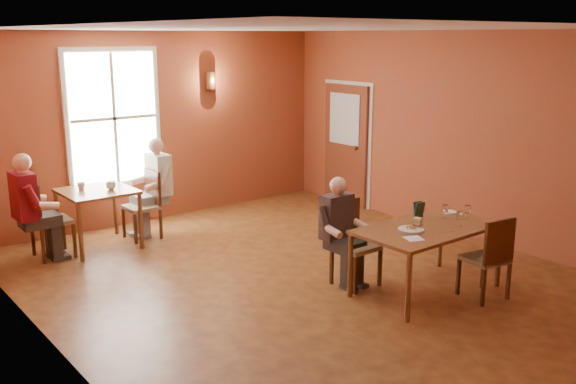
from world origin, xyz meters
TOP-DOWN VIEW (x-y plane):
  - ground at (0.00, 0.00)m, footprint 6.00×7.00m
  - wall_back at (0.00, 3.50)m, footprint 6.00×0.04m
  - wall_left at (-3.00, 0.00)m, footprint 0.04×7.00m
  - wall_right at (3.00, 0.00)m, footprint 0.04×7.00m
  - ceiling at (0.00, 0.00)m, footprint 6.00×7.00m
  - window at (-0.80, 3.45)m, footprint 1.36×0.10m
  - door at (2.94, 2.30)m, footprint 0.12×1.04m
  - wall_sconce at (0.90, 3.40)m, footprint 0.16×0.16m
  - main_table at (0.88, -1.28)m, footprint 1.68×0.95m
  - chair_diner_main at (0.38, -0.63)m, footprint 0.45×0.45m
  - diner_main at (0.38, -0.66)m, footprint 0.50×0.50m
  - chair_empty at (1.27, -1.80)m, footprint 0.49×0.49m
  - plate_food at (0.62, -1.25)m, footprint 0.34×0.34m
  - sandwich at (0.74, -1.24)m, footprint 0.11×0.11m
  - goblet_a at (1.31, -1.17)m, footprint 0.09×0.09m
  - goblet_b at (1.47, -1.37)m, footprint 0.10×0.10m
  - goblet_c at (1.17, -1.49)m, footprint 0.10×0.10m
  - menu_stand at (1.06, -0.98)m, footprint 0.13×0.09m
  - knife at (0.86, -1.56)m, footprint 0.20×0.07m
  - napkin at (0.40, -1.48)m, footprint 0.24×0.24m
  - side_plate at (1.57, -1.04)m, footprint 0.23×0.23m
  - second_table at (-1.46, 2.65)m, footprint 0.94×0.94m
  - chair_diner_white at (-0.81, 2.65)m, footprint 0.44×0.44m
  - diner_white at (-0.78, 2.65)m, footprint 0.56×0.56m
  - chair_diner_maroon at (-2.11, 2.65)m, footprint 0.46×0.46m
  - diner_maroon at (-2.14, 2.65)m, footprint 0.57×0.57m
  - cup_a at (-1.29, 2.56)m, footprint 0.14×0.14m
  - cup_b at (-1.62, 2.79)m, footprint 0.14×0.14m

SIDE VIEW (x-z plane):
  - ground at x=0.00m, z-range -0.01..0.01m
  - main_table at x=0.88m, z-range 0.00..0.79m
  - second_table at x=-1.46m, z-range 0.00..0.83m
  - chair_empty at x=1.27m, z-range 0.00..0.97m
  - chair_diner_white at x=-0.81m, z-range 0.00..1.00m
  - chair_diner_main at x=0.38m, z-range 0.00..1.02m
  - chair_diner_maroon at x=-2.11m, z-range 0.00..1.05m
  - diner_main at x=0.38m, z-range 0.00..1.26m
  - diner_white at x=-0.78m, z-range 0.00..1.40m
  - diner_maroon at x=-2.14m, z-range 0.00..1.42m
  - knife at x=0.86m, z-range 0.79..0.79m
  - napkin at x=0.40m, z-range 0.79..0.80m
  - side_plate at x=1.57m, z-range 0.79..0.80m
  - plate_food at x=0.62m, z-range 0.79..0.83m
  - sandwich at x=0.74m, z-range 0.79..0.89m
  - goblet_a at x=1.31m, z-range 0.79..0.97m
  - cup_b at x=-1.62m, z-range 0.83..0.93m
  - cup_a at x=-1.29m, z-range 0.83..0.94m
  - goblet_b at x=1.47m, z-range 0.79..0.98m
  - goblet_c at x=1.17m, z-range 0.79..0.98m
  - menu_stand at x=1.06m, z-range 0.79..0.99m
  - door at x=2.94m, z-range 0.00..2.10m
  - wall_back at x=0.00m, z-range 0.00..3.00m
  - wall_left at x=-3.00m, z-range 0.00..3.00m
  - wall_right at x=3.00m, z-range 0.00..3.00m
  - window at x=-0.80m, z-range 0.72..2.68m
  - wall_sconce at x=0.90m, z-range 2.06..2.34m
  - ceiling at x=0.00m, z-range 2.98..3.02m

